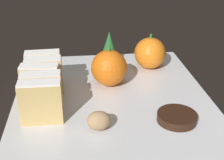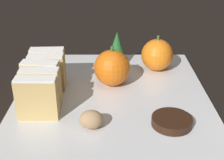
{
  "view_description": "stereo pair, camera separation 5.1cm",
  "coord_description": "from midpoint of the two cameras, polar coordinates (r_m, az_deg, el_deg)",
  "views": [
    {
      "loc": [
        -0.05,
        -0.46,
        0.27
      ],
      "look_at": [
        0.0,
        0.0,
        0.04
      ],
      "focal_mm": 50.0,
      "sensor_mm": 36.0,
      "label": 1
    },
    {
      "loc": [
        -0.0,
        -0.46,
        0.27
      ],
      "look_at": [
        0.0,
        0.0,
        0.04
      ],
      "focal_mm": 50.0,
      "sensor_mm": 36.0,
      "label": 2
    }
  ],
  "objects": [
    {
      "name": "stollen_slice_fourth",
      "position": [
        0.54,
        -14.98,
        0.66
      ],
      "size": [
        0.06,
        0.02,
        0.06
      ],
      "color": "tan",
      "rests_on": "serving_platter"
    },
    {
      "name": "stollen_slice_fifth",
      "position": [
        0.56,
        -14.95,
        1.92
      ],
      "size": [
        0.06,
        0.02,
        0.06
      ],
      "color": "tan",
      "rests_on": "serving_platter"
    },
    {
      "name": "ground_plane",
      "position": [
        0.53,
        -2.76,
        -4.13
      ],
      "size": [
        6.0,
        6.0,
        0.0
      ],
      "primitive_type": "plane",
      "color": "black"
    },
    {
      "name": "serving_platter",
      "position": [
        0.53,
        -2.78,
        -3.57
      ],
      "size": [
        0.32,
        0.38,
        0.01
      ],
      "color": "silver",
      "rests_on": "ground_plane"
    },
    {
      "name": "stollen_slice_second",
      "position": [
        0.49,
        -15.65,
        -2.3
      ],
      "size": [
        0.06,
        0.02,
        0.06
      ],
      "color": "tan",
      "rests_on": "serving_platter"
    },
    {
      "name": "chocolate_cookie",
      "position": [
        0.46,
        8.7,
        -6.85
      ],
      "size": [
        0.06,
        0.06,
        0.01
      ],
      "color": "black",
      "rests_on": "serving_platter"
    },
    {
      "name": "evergreen_sprig",
      "position": [
        0.64,
        -2.82,
        5.78
      ],
      "size": [
        0.04,
        0.04,
        0.07
      ],
      "color": "#23662D",
      "rests_on": "serving_platter"
    },
    {
      "name": "stollen_slice_third",
      "position": [
        0.51,
        -15.73,
        -0.77
      ],
      "size": [
        0.06,
        0.03,
        0.06
      ],
      "color": "tan",
      "rests_on": "serving_platter"
    },
    {
      "name": "orange_far",
      "position": [
        0.62,
        4.62,
        4.87
      ],
      "size": [
        0.06,
        0.06,
        0.07
      ],
      "color": "orange",
      "rests_on": "serving_platter"
    },
    {
      "name": "stollen_slice_front",
      "position": [
        0.46,
        -16.01,
        -4.03
      ],
      "size": [
        0.06,
        0.02,
        0.06
      ],
      "color": "tan",
      "rests_on": "serving_platter"
    },
    {
      "name": "orange_near",
      "position": [
        0.55,
        -2.67,
        2.19
      ],
      "size": [
        0.06,
        0.06,
        0.07
      ],
      "color": "orange",
      "rests_on": "serving_platter"
    },
    {
      "name": "walnut",
      "position": [
        0.44,
        -5.79,
        -7.5
      ],
      "size": [
        0.03,
        0.03,
        0.03
      ],
      "color": "tan",
      "rests_on": "serving_platter"
    }
  ]
}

